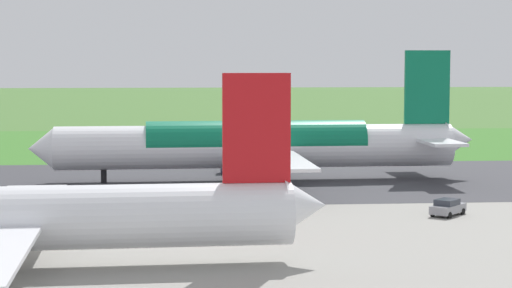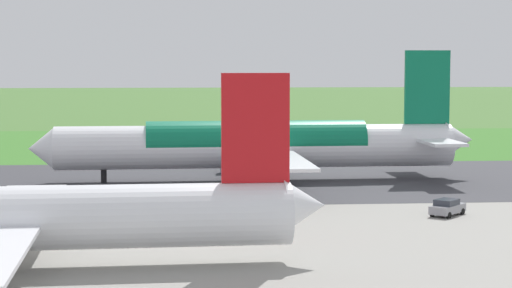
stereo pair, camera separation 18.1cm
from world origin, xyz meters
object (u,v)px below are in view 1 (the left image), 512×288
object	(u,v)px
service_truck_fuel	(150,208)
no_stopping_sign	(212,139)
service_car_followme	(448,207)
traffic_cone_orange	(189,145)
airliner_main	(259,145)

from	to	relation	value
service_truck_fuel	no_stopping_sign	distance (m)	74.12
service_car_followme	service_truck_fuel	size ratio (longest dim) A/B	0.69
service_car_followme	no_stopping_sign	size ratio (longest dim) A/B	1.88
service_car_followme	traffic_cone_orange	distance (m)	77.46
service_truck_fuel	traffic_cone_orange	bearing A→B (deg)	-93.34
service_car_followme	no_stopping_sign	world-z (taller)	no_stopping_sign
no_stopping_sign	traffic_cone_orange	distance (m)	4.42
airliner_main	service_car_followme	distance (m)	31.27
airliner_main	no_stopping_sign	xyz separation A→B (m)	(4.03, -45.03, -2.98)
airliner_main	service_truck_fuel	distance (m)	31.30
service_car_followme	service_truck_fuel	xyz separation A→B (m)	(27.67, 1.62, 0.56)
service_car_followme	no_stopping_sign	distance (m)	74.61
no_stopping_sign	traffic_cone_orange	world-z (taller)	no_stopping_sign
service_truck_fuel	no_stopping_sign	size ratio (longest dim) A/B	2.71
service_car_followme	airliner_main	bearing A→B (deg)	-60.36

